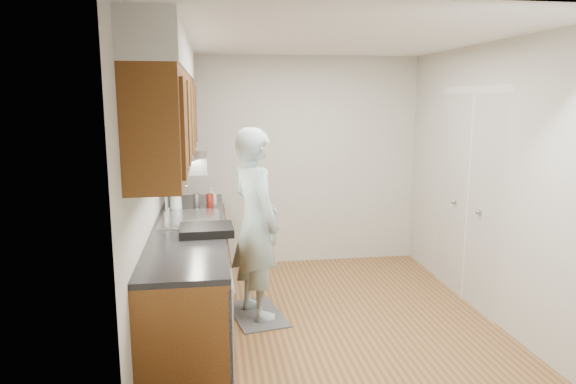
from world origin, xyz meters
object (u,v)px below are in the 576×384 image
Objects in this scene: soap_bottle_a at (176,195)px; steel_can at (197,200)px; soap_bottle_b at (211,196)px; soda_can at (210,200)px; dish_rack at (206,230)px; person at (256,211)px.

soap_bottle_a reaches higher than steel_can.
soap_bottle_b is 1.30× the size of soda_can.
soda_can is at bearing 86.50° from dish_rack.
dish_rack is (0.29, -0.91, -0.12)m from soap_bottle_a.
dish_rack is at bearing -91.60° from soda_can.
person is at bearing -52.03° from soda_can.
soda_can reaches higher than dish_rack.
soap_bottle_b is at bearing 81.85° from soda_can.
dish_rack is (-0.44, -0.52, -0.03)m from person.
soap_bottle_b reaches higher than steel_can.
soda_can is 1.05m from dish_rack.
soap_bottle_a is 0.36m from soda_can.
soap_bottle_a is at bearing 40.12° from person.
soap_bottle_b is 1.15m from dish_rack.
soda_can is at bearing -27.10° from steel_can.
soap_bottle_a reaches higher than soap_bottle_b.
soap_bottle_a is 0.72× the size of dish_rack.
steel_can is at bearing 93.31° from dish_rack.
soap_bottle_a is 2.35× the size of steel_can.
soda_can is (-0.41, 0.52, 0.01)m from person.
person is 0.74m from soap_bottle_b.
soda_can reaches higher than steel_can.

